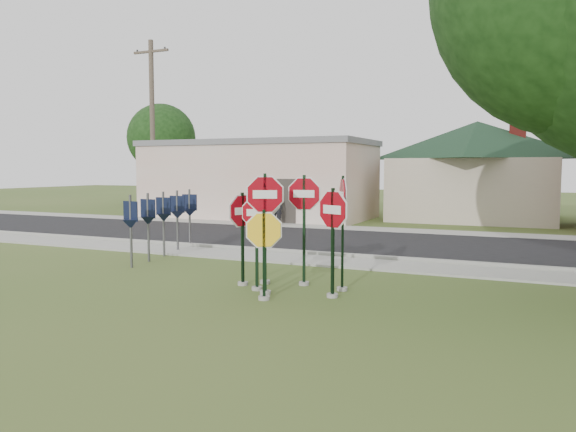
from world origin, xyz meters
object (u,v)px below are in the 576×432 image
at_px(stop_sign_center, 265,215).
at_px(stop_sign_left, 257,231).
at_px(stop_sign_yellow, 264,245).
at_px(pedestrian, 276,208).
at_px(utility_pole_near, 152,126).

height_order(stop_sign_center, stop_sign_left, stop_sign_center).
distance_m(stop_sign_yellow, pedestrian, 15.14).
height_order(stop_sign_center, utility_pole_near, utility_pole_near).
relative_size(stop_sign_center, utility_pole_near, 0.29).
bearing_deg(pedestrian, utility_pole_near, -15.47).
xyz_separation_m(stop_sign_yellow, utility_pole_near, (-13.99, 14.58, 3.82)).
relative_size(stop_sign_left, pedestrian, 1.43).
bearing_deg(pedestrian, stop_sign_yellow, 104.74).
xyz_separation_m(stop_sign_yellow, stop_sign_left, (-0.56, 0.76, 0.18)).
distance_m(utility_pole_near, pedestrian, 8.82).
bearing_deg(pedestrian, stop_sign_left, 103.96).
bearing_deg(stop_sign_center, utility_pole_near, 134.34).
xyz_separation_m(stop_sign_center, stop_sign_yellow, (0.21, -0.48, -0.57)).
relative_size(stop_sign_yellow, utility_pole_near, 0.21).
bearing_deg(stop_sign_center, pedestrian, 114.38).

